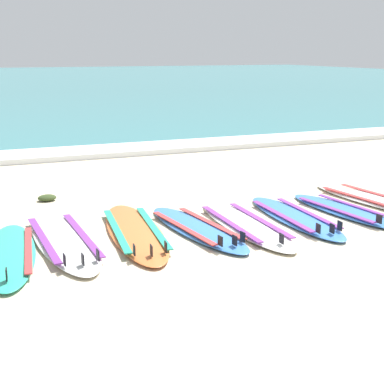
# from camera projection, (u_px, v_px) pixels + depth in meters

# --- Properties ---
(ground_plane) EXTENTS (80.00, 80.00, 0.00)m
(ground_plane) POSITION_uv_depth(u_px,v_px,m) (256.00, 235.00, 6.69)
(ground_plane) COLOR beige
(sea) EXTENTS (80.00, 60.00, 0.10)m
(sea) POSITION_uv_depth(u_px,v_px,m) (6.00, 81.00, 38.52)
(sea) COLOR teal
(sea) RESTS_ON ground
(wave_foam_strip) EXTENTS (80.00, 1.14, 0.11)m
(wave_foam_strip) POSITION_uv_depth(u_px,v_px,m) (121.00, 150.00, 12.04)
(wave_foam_strip) COLOR white
(wave_foam_strip) RESTS_ON ground
(surfboard_0) EXTENTS (0.75, 2.14, 0.18)m
(surfboard_0) POSITION_uv_depth(u_px,v_px,m) (10.00, 254.00, 5.97)
(surfboard_0) COLOR #2DB793
(surfboard_0) RESTS_ON ground
(surfboard_1) EXTENTS (0.68, 2.42, 0.18)m
(surfboard_1) POSITION_uv_depth(u_px,v_px,m) (63.00, 240.00, 6.41)
(surfboard_1) COLOR white
(surfboard_1) RESTS_ON ground
(surfboard_2) EXTENTS (0.85, 2.45, 0.18)m
(surfboard_2) POSITION_uv_depth(u_px,v_px,m) (135.00, 231.00, 6.70)
(surfboard_2) COLOR orange
(surfboard_2) RESTS_ON ground
(surfboard_3) EXTENTS (0.78, 2.14, 0.18)m
(surfboard_3) POSITION_uv_depth(u_px,v_px,m) (197.00, 228.00, 6.82)
(surfboard_3) COLOR #3875CC
(surfboard_3) RESTS_ON ground
(surfboard_4) EXTENTS (0.58, 2.25, 0.18)m
(surfboard_4) POSITION_uv_depth(u_px,v_px,m) (245.00, 224.00, 6.98)
(surfboard_4) COLOR white
(surfboard_4) RESTS_ON ground
(surfboard_5) EXTENTS (0.58, 2.13, 0.18)m
(surfboard_5) POSITION_uv_depth(u_px,v_px,m) (295.00, 217.00, 7.29)
(surfboard_5) COLOR #3875CC
(surfboard_5) RESTS_ON ground
(surfboard_6) EXTENTS (0.74, 2.02, 0.18)m
(surfboard_6) POSITION_uv_depth(u_px,v_px,m) (345.00, 211.00, 7.57)
(surfboard_6) COLOR #3875CC
(surfboard_6) RESTS_ON ground
(surfboard_7) EXTENTS (0.82, 2.18, 0.18)m
(surfboard_7) POSITION_uv_depth(u_px,v_px,m) (371.00, 199.00, 8.15)
(surfboard_7) COLOR white
(surfboard_7) RESTS_ON ground
(seaweed_clump_near_shoreline) EXTENTS (0.26, 0.21, 0.09)m
(seaweed_clump_near_shoreline) POSITION_uv_depth(u_px,v_px,m) (47.00, 198.00, 8.19)
(seaweed_clump_near_shoreline) COLOR #384723
(seaweed_clump_near_shoreline) RESTS_ON ground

